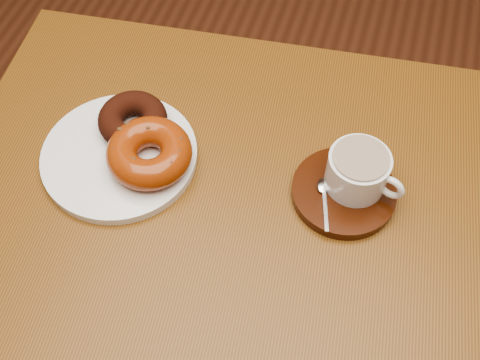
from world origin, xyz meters
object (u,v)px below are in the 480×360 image
(cafe_table, at_px, (228,226))
(saucer, at_px, (344,192))
(coffee_cup, at_px, (359,171))
(donut_plate, at_px, (120,156))

(cafe_table, height_order, saucer, saucer)
(coffee_cup, bearing_deg, saucer, -112.13)
(saucer, bearing_deg, donut_plate, -174.84)
(coffee_cup, bearing_deg, donut_plate, -153.78)
(cafe_table, bearing_deg, saucer, 5.11)
(cafe_table, xyz_separation_m, coffee_cup, (0.18, 0.04, 0.17))
(saucer, distance_m, coffee_cup, 0.04)
(donut_plate, xyz_separation_m, coffee_cup, (0.34, 0.04, 0.04))
(cafe_table, height_order, coffee_cup, coffee_cup)
(saucer, height_order, coffee_cup, coffee_cup)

